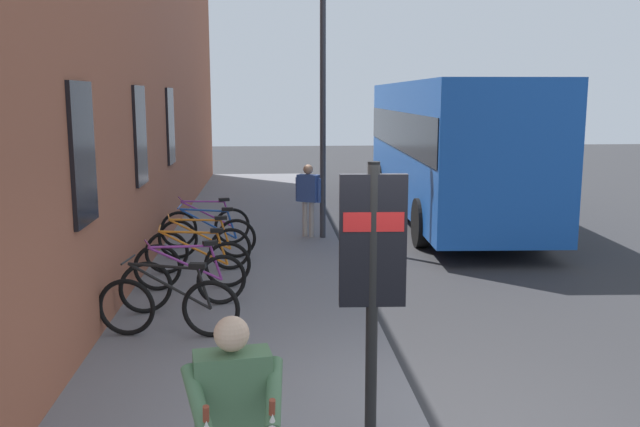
{
  "coord_description": "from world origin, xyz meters",
  "views": [
    {
      "loc": [
        -5.82,
        1.41,
        3.04
      ],
      "look_at": [
        2.63,
        0.77,
        1.58
      ],
      "focal_mm": 38.48,
      "sensor_mm": 36.0,
      "label": 1
    }
  ],
  "objects": [
    {
      "name": "ground",
      "position": [
        6.0,
        -1.0,
        0.0
      ],
      "size": [
        60.0,
        60.0,
        0.0
      ],
      "primitive_type": "plane",
      "color": "#2D2D30"
    },
    {
      "name": "sidewalk_pavement",
      "position": [
        8.0,
        1.75,
        0.06
      ],
      "size": [
        24.0,
        3.5,
        0.12
      ],
      "primitive_type": "cube",
      "color": "slate",
      "rests_on": "ground"
    },
    {
      "name": "station_facade",
      "position": [
        8.99,
        3.8,
        3.69
      ],
      "size": [
        22.0,
        0.65,
        7.39
      ],
      "color": "#9E563D",
      "rests_on": "ground"
    },
    {
      "name": "bicycle_end_of_row",
      "position": [
        2.35,
        2.64,
        0.51
      ],
      "size": [
        0.48,
        1.76,
        0.97
      ],
      "color": "black",
      "rests_on": "sidewalk_pavement"
    },
    {
      "name": "bicycle_by_door",
      "position": [
        3.46,
        2.58,
        0.51
      ],
      "size": [
        0.69,
        1.7,
        0.97
      ],
      "color": "black",
      "rests_on": "sidewalk_pavement"
    },
    {
      "name": "bicycle_beside_lamp",
      "position": [
        4.44,
        2.57,
        0.51
      ],
      "size": [
        0.48,
        1.77,
        0.97
      ],
      "color": "black",
      "rests_on": "sidewalk_pavement"
    },
    {
      "name": "bicycle_far_end",
      "position": [
        5.49,
        2.58,
        0.51
      ],
      "size": [
        0.51,
        1.75,
        0.97
      ],
      "color": "black",
      "rests_on": "sidewalk_pavement"
    },
    {
      "name": "bicycle_mid_rack",
      "position": [
        6.45,
        2.53,
        0.51
      ],
      "size": [
        0.48,
        1.77,
        0.97
      ],
      "color": "black",
      "rests_on": "sidewalk_pavement"
    },
    {
      "name": "bicycle_under_window",
      "position": [
        7.51,
        2.64,
        0.51
      ],
      "size": [
        0.63,
        1.72,
        0.97
      ],
      "color": "black",
      "rests_on": "sidewalk_pavement"
    },
    {
      "name": "transit_info_sign",
      "position": [
        -0.39,
        0.57,
        1.72
      ],
      "size": [
        0.11,
        0.55,
        2.4
      ],
      "color": "black",
      "rests_on": "sidewalk_pavement"
    },
    {
      "name": "city_bus",
      "position": [
        10.9,
        -3.0,
        1.92
      ],
      "size": [
        10.6,
        3.01,
        3.35
      ],
      "color": "#1951B2",
      "rests_on": "ground"
    },
    {
      "name": "pedestrian_crossing_street",
      "position": [
        8.24,
        0.6,
        1.05
      ],
      "size": [
        0.41,
        0.51,
        1.52
      ],
      "color": "#B2A599",
      "rests_on": "sidewalk_pavement"
    },
    {
      "name": "tourist_with_hotdogs",
      "position": [
        -1.89,
        1.64,
        1.12
      ],
      "size": [
        0.61,
        0.62,
        1.62
      ],
      "color": "#26262D",
      "rests_on": "sidewalk_pavement"
    },
    {
      "name": "street_lamp",
      "position": [
        8.14,
        0.3,
        3.2
      ],
      "size": [
        0.28,
        0.28,
        5.19
      ],
      "color": "#333338",
      "rests_on": "sidewalk_pavement"
    }
  ]
}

